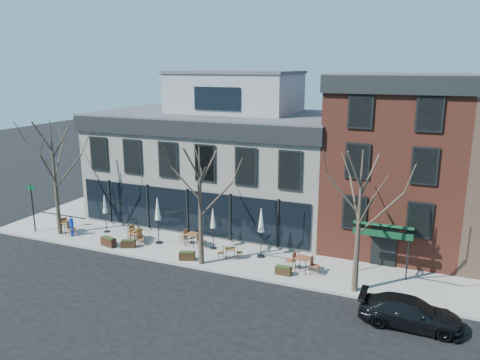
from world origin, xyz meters
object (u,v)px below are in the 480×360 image
at_px(call_box, 71,226).
at_px(cafe_set_0, 67,226).
at_px(umbrella_0, 105,206).
at_px(parked_sedan, 411,312).

xyz_separation_m(call_box, cafe_set_0, (-0.70, 0.33, -0.21)).
height_order(cafe_set_0, umbrella_0, umbrella_0).
xyz_separation_m(parked_sedan, call_box, (-22.27, 2.92, 0.21)).
xyz_separation_m(parked_sedan, cafe_set_0, (-22.96, 3.25, -0.00)).
relative_size(parked_sedan, cafe_set_0, 2.39).
bearing_deg(umbrella_0, parked_sedan, -12.31).
relative_size(call_box, umbrella_0, 0.51).
relative_size(cafe_set_0, umbrella_0, 0.71).
relative_size(parked_sedan, call_box, 3.36).
bearing_deg(cafe_set_0, call_box, -25.57).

